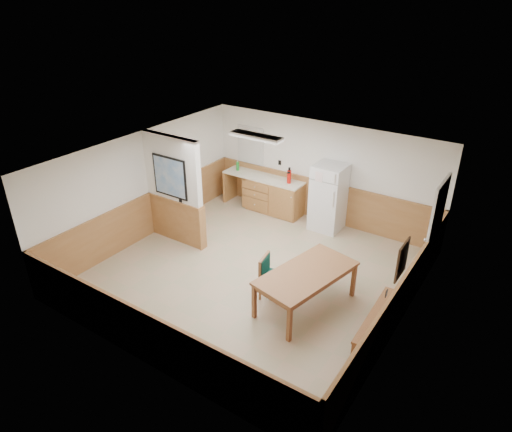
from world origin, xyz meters
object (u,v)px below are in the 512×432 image
Objects in this scene: dining_table at (306,276)px; dining_chair at (269,273)px; soap_bottle at (238,166)px; dining_bench at (380,320)px; refrigerator at (328,197)px; fire_extinguisher at (289,176)px.

dining_table is 0.75m from dining_chair.
dining_table is at bearing -39.35° from soap_bottle.
dining_chair is (-2.14, -0.04, 0.15)m from dining_bench.
refrigerator is 3.90m from dining_bench.
refrigerator is 0.78× the size of dining_table.
dining_bench is (1.42, -0.05, -0.31)m from dining_table.
fire_extinguisher is (-3.54, 3.08, 0.73)m from dining_bench.
refrigerator reaches higher than soap_bottle.
dining_bench is at bearing -9.10° from dining_chair.
dining_bench is at bearing -23.34° from fire_extinguisher.
dining_table is 3.73m from fire_extinguisher.
fire_extinguisher is (-1.12, 0.06, 0.27)m from refrigerator.
soap_bottle is (-1.57, -0.00, -0.06)m from fire_extinguisher.
dining_table is (1.01, -2.97, -0.15)m from refrigerator.
fire_extinguisher is at bearing 103.92° from dining_chair.
fire_extinguisher is at bearing 137.42° from dining_table.
fire_extinguisher reaches higher than dining_bench.
fire_extinguisher is at bearing 177.49° from refrigerator.
dining_table is 5.07× the size of fire_extinguisher.
dining_chair is 4.34m from soap_bottle.
dining_chair is at bearing -84.34° from refrigerator.
soap_bottle is (-2.68, 0.05, 0.20)m from refrigerator.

